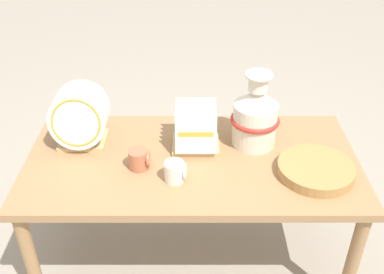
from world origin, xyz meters
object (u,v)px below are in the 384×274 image
Objects in this scene: wicker_charger_stack at (316,169)px; mug_cream_glaze at (176,172)px; mug_terracotta_glaze at (139,159)px; ceramic_vase at (255,116)px; dish_rack_square_plates at (196,133)px; dish_rack_round_plates at (80,122)px.

mug_cream_glaze is at bearing -176.18° from wicker_charger_stack.
mug_terracotta_glaze is 1.00× the size of mug_cream_glaze.
mug_cream_glaze is at bearing -142.25° from ceramic_vase.
mug_cream_glaze is at bearing -109.30° from dish_rack_square_plates.
mug_terracotta_glaze is at bearing 176.50° from wicker_charger_stack.
ceramic_vase is 1.12× the size of wicker_charger_stack.
ceramic_vase is at bearing 6.42° from dish_rack_square_plates.
dish_rack_round_plates is 0.50m from mug_cream_glaze.
dish_rack_square_plates is (0.51, -0.02, -0.05)m from dish_rack_round_plates.
dish_rack_round_plates is at bearing 146.94° from mug_terracotta_glaze.
wicker_charger_stack is at bearing -3.50° from mug_terracotta_glaze.
ceramic_vase is 1.30× the size of dish_rack_round_plates.
mug_cream_glaze is (-0.08, -0.24, -0.03)m from dish_rack_square_plates.
dish_rack_round_plates is 1.03m from wicker_charger_stack.
ceramic_vase is 3.93× the size of mug_cream_glaze.
mug_terracotta_glaze is (-0.72, 0.04, 0.02)m from wicker_charger_stack.
ceramic_vase reaches higher than mug_cream_glaze.
ceramic_vase is 0.44m from mug_cream_glaze.
dish_rack_round_plates is at bearing 148.53° from mug_cream_glaze.
dish_rack_square_plates is (-0.26, -0.03, -0.07)m from ceramic_vase.
mug_terracotta_glaze and mug_cream_glaze have the same top height.
ceramic_vase reaches higher than mug_terracotta_glaze.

